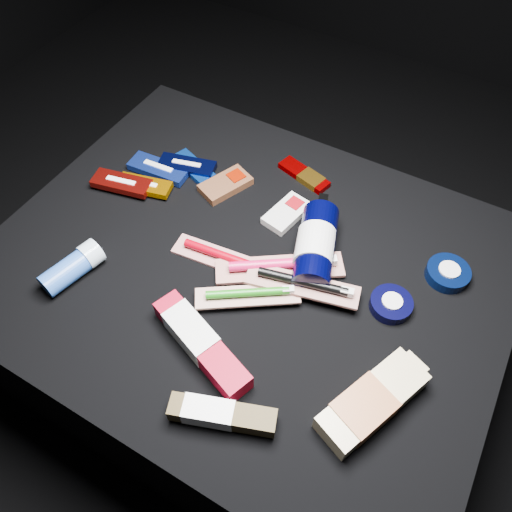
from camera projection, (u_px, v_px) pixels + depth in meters
The scene contains 21 objects.
ground at pixel (249, 353), 1.29m from camera, with size 3.00×3.00×0.00m, color black.
cloth_table at pixel (248, 314), 1.13m from camera, with size 0.98×0.78×0.40m, color black.
luna_bar_0 at pixel (193, 167), 1.12m from camera, with size 0.12×0.08×0.01m.
luna_bar_1 at pixel (159, 169), 1.11m from camera, with size 0.14×0.06×0.02m.
luna_bar_2 at pixel (187, 166), 1.11m from camera, with size 0.13×0.08×0.02m.
luna_bar_3 at pixel (144, 185), 1.07m from camera, with size 0.12×0.07×0.02m.
luna_bar_4 at pixel (122, 183), 1.07m from camera, with size 0.14×0.07×0.02m.
clif_bar_0 at pixel (227, 184), 1.09m from camera, with size 0.10×0.12×0.02m.
clif_bar_1 at pixel (288, 212), 1.04m from camera, with size 0.07×0.11×0.02m.
power_bar at pixel (306, 176), 1.10m from camera, with size 0.13×0.07×0.02m.
lotion_bottle at pixel (316, 246), 0.95m from camera, with size 0.13×0.23×0.07m.
cream_tin_upper at pixel (448, 273), 0.94m from camera, with size 0.08×0.08×0.03m.
cream_tin_lower at pixel (391, 304), 0.90m from camera, with size 0.08×0.08×0.02m.
bodywash_bottle at pixel (371, 403), 0.78m from camera, with size 0.13×0.21×0.04m.
deodorant_stick at pixel (73, 267), 0.93m from camera, with size 0.07×0.13×0.05m.
toothbrush_pack_0 at pixel (225, 258), 0.97m from camera, with size 0.21×0.07×0.02m.
toothbrush_pack_1 at pixel (282, 266), 0.94m from camera, with size 0.23×0.18×0.03m.
toothbrush_pack_2 at pixel (249, 294), 0.90m from camera, with size 0.18×0.14×0.02m.
toothbrush_pack_3 at pixel (304, 284), 0.90m from camera, with size 0.21×0.10×0.02m.
toothpaste_carton_red at pixel (198, 340), 0.85m from camera, with size 0.22×0.12×0.04m.
toothpaste_carton_green at pixel (218, 414), 0.77m from camera, with size 0.17×0.09×0.03m.
Camera 1 is at (0.30, -0.49, 1.19)m, focal length 35.00 mm.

